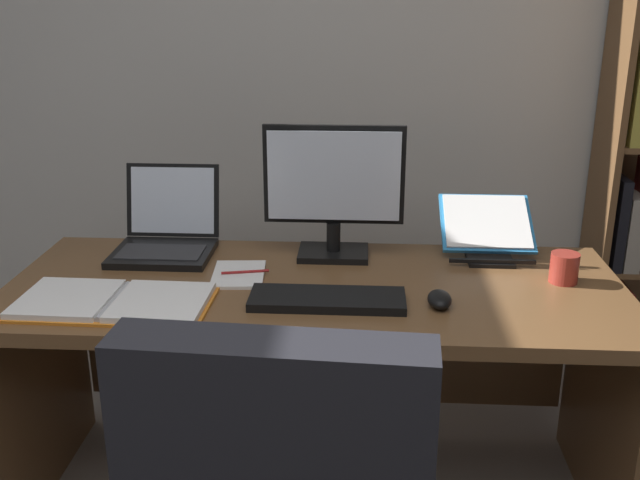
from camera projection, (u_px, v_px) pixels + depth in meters
name	position (u px, v px, depth m)	size (l,w,h in m)	color
wall_back	(312.00, 46.00, 2.90)	(4.84, 0.12, 2.60)	beige
desk	(317.00, 331.00, 2.24)	(1.78, 0.73, 0.71)	brown
monitor	(334.00, 193.00, 2.26)	(0.44, 0.16, 0.42)	black
laptop	(166.00, 235.00, 2.35)	(0.31, 0.32, 0.26)	black
keyboard	(327.00, 299.00, 1.97)	(0.42, 0.15, 0.02)	black
computer_mouse	(439.00, 299.00, 1.95)	(0.06, 0.10, 0.04)	black
reading_stand_with_book	(487.00, 228.00, 2.34)	(0.29, 0.28, 0.16)	black
open_binder	(114.00, 302.00, 1.96)	(0.53, 0.28, 0.02)	orange
notepad	(239.00, 274.00, 2.16)	(0.15, 0.21, 0.01)	white
pen	(245.00, 272.00, 2.16)	(0.01, 0.01, 0.14)	maroon
coffee_mug	(564.00, 268.00, 2.10)	(0.08, 0.08, 0.09)	maroon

